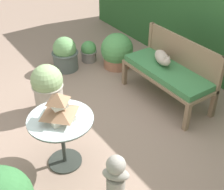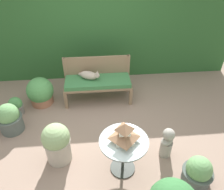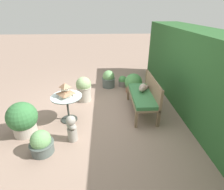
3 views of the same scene
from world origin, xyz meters
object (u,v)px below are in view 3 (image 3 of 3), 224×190
at_px(patio_table, 67,101).
at_px(potted_plant_patio_mid, 84,88).
at_px(pagoda_birdhouse, 66,91).
at_px(potted_plant_hedge_corner, 109,79).
at_px(potted_plant_bench_left, 41,143).
at_px(garden_bench, 142,97).
at_px(potted_plant_path_edge, 133,84).
at_px(potted_plant_table_near, 123,81).
at_px(cat, 143,88).
at_px(potted_plant_table_far, 23,119).
at_px(garden_bust, 72,128).

relative_size(patio_table, potted_plant_patio_mid, 0.99).
bearing_deg(potted_plant_patio_mid, pagoda_birdhouse, -15.81).
height_order(potted_plant_hedge_corner, potted_plant_patio_mid, potted_plant_patio_mid).
xyz_separation_m(potted_plant_bench_left, potted_plant_patio_mid, (-1.98, 0.57, 0.16)).
xyz_separation_m(garden_bench, potted_plant_path_edge, (-1.18, -0.02, -0.15)).
height_order(potted_plant_table_near, potted_plant_path_edge, potted_plant_path_edge).
height_order(patio_table, pagoda_birdhouse, pagoda_birdhouse).
xyz_separation_m(cat, potted_plant_table_far, (0.91, -2.61, -0.23)).
distance_m(patio_table, potted_plant_patio_mid, 1.01).
xyz_separation_m(garden_bench, potted_plant_patio_mid, (-0.67, -1.48, -0.06)).
bearing_deg(garden_bust, garden_bench, 80.00).
height_order(potted_plant_table_near, potted_plant_table_far, potted_plant_table_far).
bearing_deg(cat, potted_plant_bench_left, -32.17).
relative_size(garden_bench, pagoda_birdhouse, 4.19).
bearing_deg(pagoda_birdhouse, potted_plant_patio_mid, 164.19).
bearing_deg(potted_plant_table_near, garden_bust, -25.56).
distance_m(garden_bust, potted_plant_table_near, 2.91).
bearing_deg(pagoda_birdhouse, potted_plant_bench_left, -16.37).
relative_size(patio_table, garden_bust, 1.23).
distance_m(potted_plant_table_near, potted_plant_bench_left, 3.41).
height_order(patio_table, potted_plant_path_edge, patio_table).
distance_m(garden_bust, potted_plant_hedge_corner, 2.71).
relative_size(garden_bench, potted_plant_path_edge, 2.34).
relative_size(potted_plant_path_edge, potted_plant_table_far, 0.82).
bearing_deg(potted_plant_hedge_corner, garden_bench, 25.86).
relative_size(potted_plant_hedge_corner, potted_plant_bench_left, 1.23).
distance_m(patio_table, potted_plant_path_edge, 2.29).
bearing_deg(patio_table, potted_plant_table_far, -60.75).
xyz_separation_m(cat, potted_plant_path_edge, (-1.01, -0.06, -0.31)).
relative_size(garden_bench, potted_plant_patio_mid, 1.97).
relative_size(pagoda_birdhouse, potted_plant_bench_left, 0.72).
bearing_deg(patio_table, garden_bust, 15.42).
xyz_separation_m(cat, potted_plant_table_near, (-1.45, -0.34, -0.41)).
relative_size(garden_bench, potted_plant_bench_left, 3.00).
relative_size(patio_table, potted_plant_path_edge, 1.17).
xyz_separation_m(garden_bench, pagoda_birdhouse, (0.29, -1.75, 0.34)).
relative_size(potted_plant_table_near, potted_plant_path_edge, 0.62).
xyz_separation_m(patio_table, garden_bust, (0.71, 0.20, -0.20)).
height_order(potted_plant_hedge_corner, potted_plant_table_near, potted_plant_hedge_corner).
height_order(potted_plant_hedge_corner, potted_plant_path_edge, potted_plant_path_edge).
distance_m(potted_plant_patio_mid, potted_plant_table_far, 1.79).
height_order(patio_table, potted_plant_hedge_corner, patio_table).
xyz_separation_m(garden_bust, potted_plant_table_far, (-0.25, -1.01, 0.07)).
distance_m(cat, pagoda_birdhouse, 1.86).
relative_size(cat, garden_bust, 0.78).
bearing_deg(potted_plant_table_far, potted_plant_bench_left, 42.73).
distance_m(potted_plant_path_edge, potted_plant_table_far, 3.20).
relative_size(pagoda_birdhouse, potted_plant_patio_mid, 0.47).
distance_m(pagoda_birdhouse, potted_plant_patio_mid, 1.08).
bearing_deg(potted_plant_path_edge, potted_plant_bench_left, -39.28).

